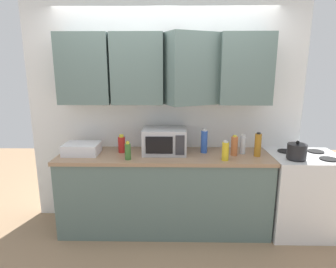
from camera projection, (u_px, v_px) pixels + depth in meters
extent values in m
plane|color=#937556|center=(162.00, 267.00, 2.71)|extent=(8.00, 8.00, 0.00)
cube|color=white|center=(165.00, 114.00, 3.41)|extent=(3.22, 0.06, 2.60)
cube|color=slate|center=(85.00, 69.00, 3.13)|extent=(0.56, 0.33, 0.75)
cube|color=slate|center=(138.00, 69.00, 3.12)|extent=(0.56, 0.33, 0.75)
cube|color=slate|center=(191.00, 69.00, 3.07)|extent=(0.64, 0.54, 0.75)
cube|color=slate|center=(245.00, 69.00, 3.10)|extent=(0.56, 0.33, 0.75)
cube|color=slate|center=(164.00, 193.00, 3.29)|extent=(2.32, 0.60, 0.86)
cube|color=#9E7A5B|center=(164.00, 156.00, 3.19)|extent=(2.35, 0.63, 0.04)
cube|color=silver|center=(302.00, 193.00, 3.24)|extent=(0.76, 0.64, 0.90)
cylinder|color=black|center=(296.00, 159.00, 3.00)|extent=(0.18, 0.18, 0.01)
cylinder|color=black|center=(329.00, 159.00, 3.00)|extent=(0.18, 0.18, 0.01)
cylinder|color=black|center=(286.00, 151.00, 3.28)|extent=(0.18, 0.18, 0.01)
cylinder|color=black|center=(316.00, 151.00, 3.27)|extent=(0.18, 0.18, 0.01)
cylinder|color=black|center=(297.00, 151.00, 2.98)|extent=(0.20, 0.20, 0.16)
sphere|color=black|center=(298.00, 142.00, 2.96)|extent=(0.04, 0.04, 0.04)
cube|color=#B7B7BC|center=(164.00, 141.00, 3.21)|extent=(0.48, 0.36, 0.28)
cube|color=black|center=(159.00, 145.00, 3.03)|extent=(0.29, 0.01, 0.18)
cube|color=#2D2D33|center=(180.00, 145.00, 3.02)|extent=(0.10, 0.01, 0.21)
cube|color=silver|center=(82.00, 149.00, 3.19)|extent=(0.38, 0.30, 0.12)
cylinder|color=#386B2D|center=(128.00, 152.00, 2.99)|extent=(0.06, 0.06, 0.17)
cylinder|color=yellow|center=(128.00, 143.00, 2.96)|extent=(0.04, 0.04, 0.03)
cylinder|color=silver|center=(243.00, 145.00, 3.18)|extent=(0.06, 0.06, 0.20)
cylinder|color=silver|center=(243.00, 135.00, 3.16)|extent=(0.04, 0.04, 0.02)
cylinder|color=gold|center=(225.00, 151.00, 2.96)|extent=(0.07, 0.07, 0.19)
cylinder|color=silver|center=(226.00, 142.00, 2.93)|extent=(0.05, 0.05, 0.02)
cylinder|color=red|center=(122.00, 145.00, 3.24)|extent=(0.08, 0.08, 0.18)
cylinder|color=yellow|center=(121.00, 136.00, 3.22)|extent=(0.05, 0.05, 0.03)
cylinder|color=#2D56B7|center=(204.00, 142.00, 3.22)|extent=(0.07, 0.07, 0.25)
cylinder|color=silver|center=(204.00, 130.00, 3.19)|extent=(0.05, 0.05, 0.02)
cylinder|color=#AD701E|center=(258.00, 145.00, 3.09)|extent=(0.07, 0.07, 0.25)
cylinder|color=black|center=(259.00, 133.00, 3.06)|extent=(0.04, 0.04, 0.02)
cylinder|color=#BC6638|center=(234.00, 146.00, 3.12)|extent=(0.07, 0.07, 0.21)
cylinder|color=yellow|center=(235.00, 136.00, 3.10)|extent=(0.04, 0.04, 0.02)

